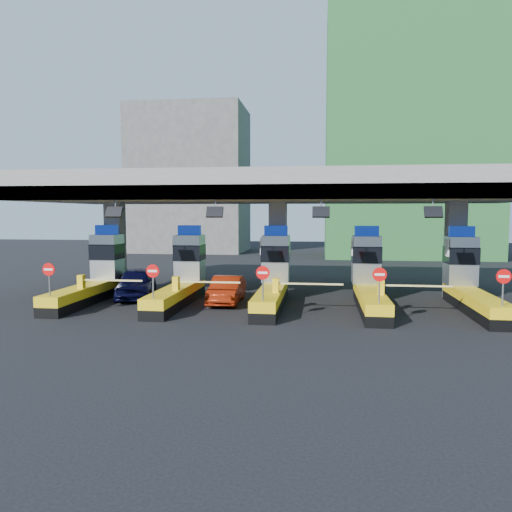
# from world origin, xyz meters

# --- Properties ---
(ground) EXTENTS (120.00, 120.00, 0.00)m
(ground) POSITION_xyz_m (0.00, 0.00, 0.00)
(ground) COLOR black
(ground) RESTS_ON ground
(toll_canopy) EXTENTS (28.00, 12.09, 7.00)m
(toll_canopy) POSITION_xyz_m (0.00, 2.87, 6.13)
(toll_canopy) COLOR slate
(toll_canopy) RESTS_ON ground
(toll_lane_far_left) EXTENTS (4.43, 8.00, 4.16)m
(toll_lane_far_left) POSITION_xyz_m (-10.00, 0.28, 1.40)
(toll_lane_far_left) COLOR black
(toll_lane_far_left) RESTS_ON ground
(toll_lane_left) EXTENTS (4.43, 8.00, 4.16)m
(toll_lane_left) POSITION_xyz_m (-5.00, 0.28, 1.40)
(toll_lane_left) COLOR black
(toll_lane_left) RESTS_ON ground
(toll_lane_center) EXTENTS (4.43, 8.00, 4.16)m
(toll_lane_center) POSITION_xyz_m (0.00, 0.28, 1.40)
(toll_lane_center) COLOR black
(toll_lane_center) RESTS_ON ground
(toll_lane_right) EXTENTS (4.43, 8.00, 4.16)m
(toll_lane_right) POSITION_xyz_m (5.00, 0.28, 1.40)
(toll_lane_right) COLOR black
(toll_lane_right) RESTS_ON ground
(toll_lane_far_right) EXTENTS (4.43, 8.00, 4.16)m
(toll_lane_far_right) POSITION_xyz_m (10.00, 0.28, 1.40)
(toll_lane_far_right) COLOR black
(toll_lane_far_right) RESTS_ON ground
(bg_building_scaffold) EXTENTS (18.00, 12.00, 28.00)m
(bg_building_scaffold) POSITION_xyz_m (12.00, 32.00, 14.00)
(bg_building_scaffold) COLOR #1E5926
(bg_building_scaffold) RESTS_ON ground
(bg_building_concrete) EXTENTS (14.00, 10.00, 18.00)m
(bg_building_concrete) POSITION_xyz_m (-14.00, 36.00, 9.00)
(bg_building_concrete) COLOR #4C4C49
(bg_building_concrete) RESTS_ON ground
(van) EXTENTS (3.20, 5.37, 1.71)m
(van) POSITION_xyz_m (-8.01, 1.17, 0.86)
(van) COLOR black
(van) RESTS_ON ground
(red_car) EXTENTS (1.61, 4.40, 1.44)m
(red_car) POSITION_xyz_m (-2.51, 0.09, 0.72)
(red_car) COLOR maroon
(red_car) RESTS_ON ground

